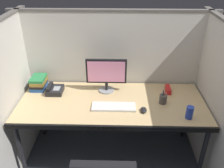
% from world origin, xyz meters
% --- Properties ---
extents(cubicle_partition_rear, '(2.21, 0.06, 1.57)m').
position_xyz_m(cubicle_partition_rear, '(0.00, 0.74, 0.79)').
color(cubicle_partition_rear, beige).
rests_on(cubicle_partition_rear, ground).
extents(cubicle_partition_left, '(0.06, 1.41, 1.57)m').
position_xyz_m(cubicle_partition_left, '(-0.99, 0.20, 0.79)').
color(cubicle_partition_left, beige).
rests_on(cubicle_partition_left, ground).
extents(cubicle_partition_right, '(0.06, 1.41, 1.57)m').
position_xyz_m(cubicle_partition_right, '(0.99, 0.20, 0.79)').
color(cubicle_partition_right, beige).
rests_on(cubicle_partition_right, ground).
extents(desk, '(1.90, 0.80, 0.74)m').
position_xyz_m(desk, '(0.00, 0.29, 0.69)').
color(desk, tan).
rests_on(desk, ground).
extents(monitor_center, '(0.43, 0.17, 0.37)m').
position_xyz_m(monitor_center, '(-0.07, 0.52, 0.96)').
color(monitor_center, gray).
rests_on(monitor_center, desk).
extents(keyboard_main, '(0.43, 0.15, 0.02)m').
position_xyz_m(keyboard_main, '(0.02, 0.19, 0.75)').
color(keyboard_main, silver).
rests_on(keyboard_main, desk).
extents(computer_mouse, '(0.06, 0.10, 0.04)m').
position_xyz_m(computer_mouse, '(0.31, 0.14, 0.76)').
color(computer_mouse, black).
rests_on(computer_mouse, desk).
extents(red_stapler, '(0.04, 0.15, 0.06)m').
position_xyz_m(red_stapler, '(0.61, 0.52, 0.77)').
color(red_stapler, red).
rests_on(red_stapler, desk).
extents(desk_phone, '(0.17, 0.19, 0.09)m').
position_xyz_m(desk_phone, '(-0.63, 0.46, 0.77)').
color(desk_phone, black).
rests_on(desk_phone, desk).
extents(pen_cup, '(0.08, 0.08, 0.16)m').
position_xyz_m(pen_cup, '(0.52, 0.29, 0.79)').
color(pen_cup, '#4C4742').
rests_on(pen_cup, desk).
extents(soda_can, '(0.07, 0.07, 0.12)m').
position_xyz_m(soda_can, '(0.72, 0.05, 0.80)').
color(soda_can, '#263FB2').
rests_on(soda_can, desk).
extents(book_stack, '(0.16, 0.22, 0.14)m').
position_xyz_m(book_stack, '(-0.82, 0.56, 0.81)').
color(book_stack, '#1E478C').
rests_on(book_stack, desk).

